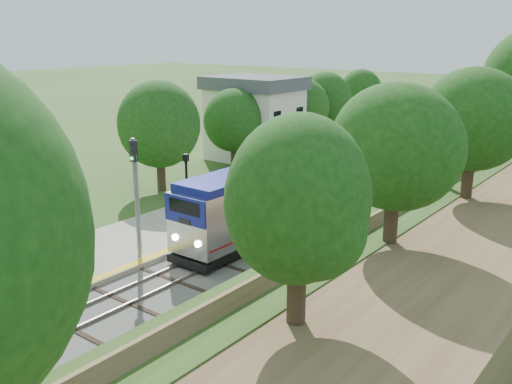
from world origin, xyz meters
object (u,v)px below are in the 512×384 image
Objects in this scene: station_building at (254,118)px; train at (500,114)px; signal_gantry at (507,99)px; signal_farside at (424,158)px; lamppost_mid at (55,244)px; signal_platform at (136,185)px; lamppost_far at (187,197)px.

station_building is 35.47m from train.
signal_farside is at bearing -83.60° from signal_gantry.
train is 41.31m from signal_farside.
train is 26.76× the size of lamppost_mid.
train is at bearing 87.08° from signal_platform.
signal_platform is (0.95, -4.70, 1.84)m from lamppost_far.
signal_farside is (20.20, -8.25, 0.16)m from station_building.
train is at bearing 108.14° from signal_gantry.
signal_platform is 0.95× the size of signal_farside.
train is 16.95× the size of signal_farside.
lamppost_far is at bearing -62.67° from station_building.
signal_farside reaches higher than signal_platform.
signal_farside is at bearing 64.77° from lamppost_mid.
signal_farside reaches higher than lamppost_far.
signal_farside is (3.73, -33.24, -0.57)m from signal_gantry.
signal_platform is at bearing -96.22° from signal_gantry.
signal_farside reaches higher than signal_gantry.
signal_farside is at bearing -22.23° from station_building.
station_building is at bearing 109.97° from lamppost_mid.
signal_gantry reaches higher than train.
lamppost_mid is 0.67× the size of signal_platform.
signal_gantry is 1.24× the size of signal_farside.
signal_platform reaches higher than lamppost_far.
lamppost_mid is at bearing -93.27° from train.
signal_gantry is at bearing 56.62° from station_building.
station_building is 22.15m from lamppost_far.
signal_gantry reaches higher than lamppost_mid.
lamppost_far reaches higher than lamppost_mid.
signal_platform is (11.10, -24.32, 0.23)m from station_building.
lamppost_mid is at bearing -87.86° from lamppost_far.
station_building is 1.02× the size of signal_gantry.
signal_gantry is 49.61m from signal_platform.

